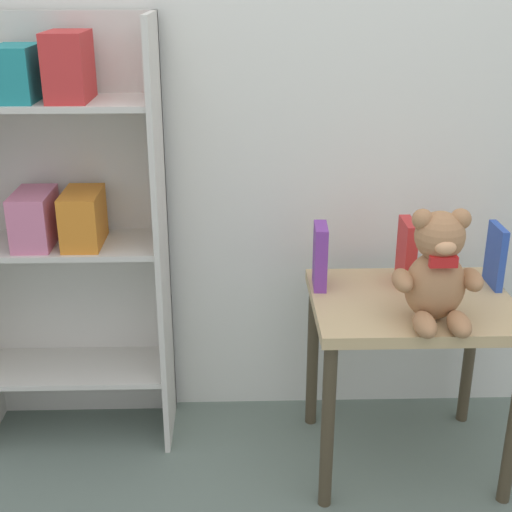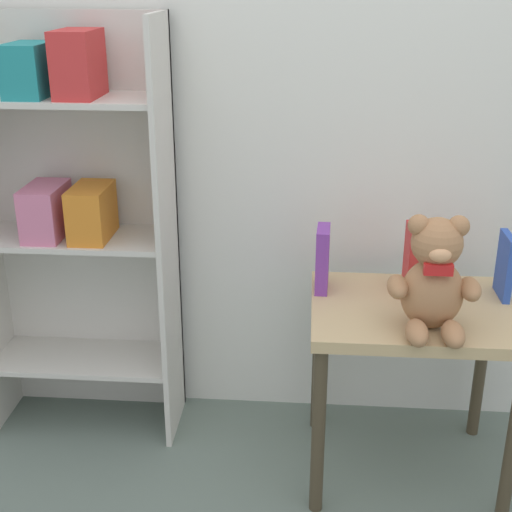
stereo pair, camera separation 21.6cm
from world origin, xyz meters
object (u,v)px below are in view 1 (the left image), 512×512
display_table (411,325)px  book_standing_purple (320,256)px  book_standing_red (407,252)px  teddy_bear (437,272)px  book_standing_blue (496,256)px  bookshelf_side (63,214)px

display_table → book_standing_purple: size_ratio=3.02×
book_standing_purple → book_standing_red: book_standing_red is taller
teddy_bear → book_standing_purple: teddy_bear is taller
book_standing_purple → book_standing_blue: size_ratio=1.02×
display_table → book_standing_blue: book_standing_blue is taller
bookshelf_side → book_standing_purple: bearing=-8.2°
display_table → book_standing_red: 0.23m
book_standing_purple → display_table: bearing=-18.3°
book_standing_red → display_table: bearing=-90.0°
bookshelf_side → book_standing_red: 1.10m
book_standing_purple → book_standing_red: size_ratio=0.97×
bookshelf_side → teddy_bear: bearing=-18.0°
display_table → teddy_bear: (0.02, -0.14, 0.24)m
book_standing_purple → book_standing_red: 0.28m
book_standing_red → book_standing_blue: size_ratio=1.05×
display_table → book_standing_purple: (-0.28, 0.11, 0.19)m
bookshelf_side → teddy_bear: size_ratio=4.26×
display_table → bookshelf_side: bearing=168.4°
teddy_bear → book_standing_blue: (0.25, 0.24, -0.05)m
bookshelf_side → book_standing_blue: bearing=-5.2°
teddy_bear → bookshelf_side: bearing=162.0°
display_table → teddy_bear: teddy_bear is taller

